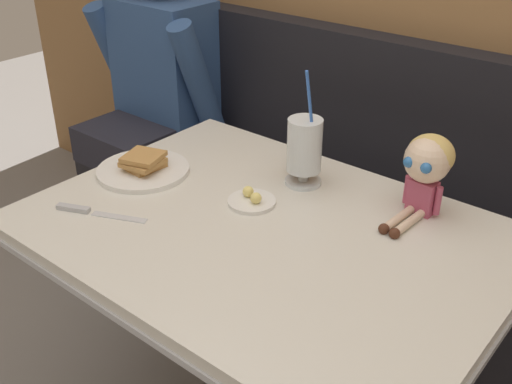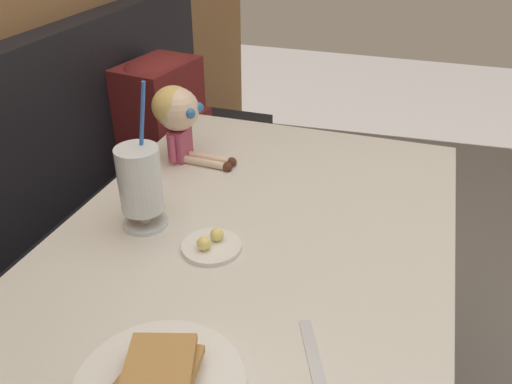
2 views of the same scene
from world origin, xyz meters
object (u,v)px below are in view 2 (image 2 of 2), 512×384
Objects in this scene: milkshake_glass at (141,184)px; seated_doll at (178,113)px; butter_saucer at (211,245)px; toast_plate at (160,382)px; backpack at (162,109)px.

seated_doll is at bearing 11.26° from milkshake_glass.
milkshake_glass is at bearing -168.74° from seated_doll.
milkshake_glass reaches higher than butter_saucer.
toast_plate is 0.79× the size of milkshake_glass.
milkshake_glass reaches higher than backpack.
milkshake_glass is 1.43× the size of seated_doll.
milkshake_glass reaches higher than seated_doll.
milkshake_glass is at bearing 77.75° from butter_saucer.
seated_doll reaches higher than backpack.
toast_plate is 1.13× the size of seated_doll.
toast_plate is at bearing -152.57° from backpack.
backpack reaches higher than toast_plate.
butter_saucer is at bearing -146.22° from seated_doll.
seated_doll is at bearing -147.02° from backpack.
toast_plate is at bearing -156.92° from seated_doll.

